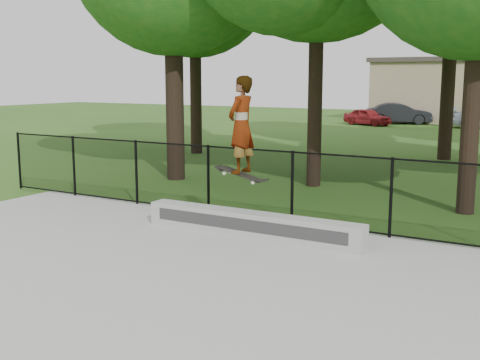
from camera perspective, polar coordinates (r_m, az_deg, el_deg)
The scene contains 8 objects.
ground at distance 7.59m, azimuth -15.07°, elevation -13.82°, with size 100.00×100.00×0.00m, color #2A5517.
concrete_slab at distance 7.58m, azimuth -15.08°, elevation -13.61°, with size 14.00×12.00×0.06m, color #A09F9A.
grind_ledge at distance 11.25m, azimuth 1.05°, elevation -4.20°, with size 4.40×0.40×0.45m, color #A09F9B.
car_a at distance 39.16m, azimuth 11.99°, elevation 5.89°, with size 1.26×3.11×1.07m, color maroon.
car_b at distance 40.59m, azimuth 14.83°, elevation 6.11°, with size 1.44×3.74×1.36m, color black.
skater_airborne at distance 10.82m, azimuth 0.12°, elevation 5.09°, with size 0.82×0.66×1.93m.
chainlink_fence at distance 12.06m, azimuth 4.96°, elevation -0.73°, with size 16.06×0.06×1.50m.
distant_building at distance 43.43m, azimuth 21.00°, elevation 7.97°, with size 12.40×6.40×4.30m.
Camera 1 is at (5.02, -4.85, 2.99)m, focal length 45.00 mm.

